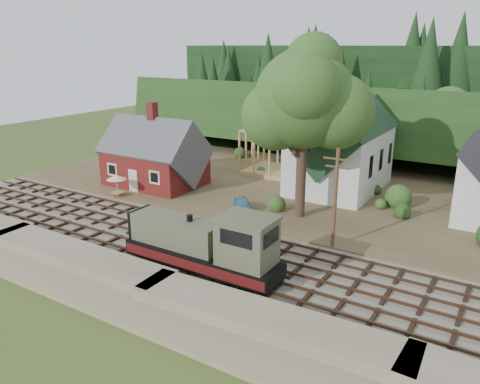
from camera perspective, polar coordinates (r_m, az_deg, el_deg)
The scene contains 16 objects.
ground at distance 35.79m, azimuth -2.53°, elevation -7.54°, with size 140.00×140.00×0.00m, color #384C1E.
embankment at distance 29.98m, azimuth -11.94°, elevation -13.25°, with size 64.00×5.00×1.60m, color #7F7259.
railroad_bed at distance 35.76m, azimuth -2.53°, elevation -7.42°, with size 64.00×11.00×0.16m, color #726B5B.
village_flat at distance 50.62m, azimuth 8.98°, elevation 0.07°, with size 64.00×26.00×0.30m, color brown.
hillside at distance 72.73m, azimuth 16.45°, elevation 4.78°, with size 70.00×28.00×8.00m, color #1E3F19.
ridge at distance 88.00m, azimuth 19.34°, elevation 6.63°, with size 80.00×20.00×12.00m, color black.
depot at distance 52.41m, azimuth -10.34°, elevation 4.07°, with size 10.80×7.41×9.00m.
church at distance 50.20m, azimuth 12.12°, elevation 5.68°, with size 8.40×15.17×13.00m.
timber_frame at distance 55.76m, azimuth 5.07°, elevation 5.15°, with size 8.20×6.20×6.99m.
lattice_tower at distance 60.12m, azimuth 7.89°, elevation 12.48°, with size 3.20×3.20×12.12m.
big_tree at distance 40.52m, azimuth 8.05°, elevation 10.36°, with size 10.90×8.40×14.70m.
telegraph_pole_near at distance 35.60m, azimuth 11.54°, elevation -0.68°, with size 2.20×0.28×8.00m.
locomotive at distance 32.17m, azimuth -4.07°, elevation -6.54°, with size 11.50×2.87×4.61m.
car_blue at distance 43.31m, azimuth 0.26°, elevation -1.63°, with size 1.52×3.77×1.28m, color #5794BB.
car_green at distance 54.21m, azimuth -14.24°, elevation 1.78°, with size 1.35×3.88×1.28m, color #8DA874.
patio_set at distance 49.07m, azimuth -14.82°, elevation 1.65°, with size 2.02×2.02×2.25m.
Camera 1 is at (18.37, -26.72, 15.15)m, focal length 35.00 mm.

